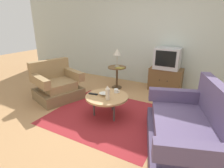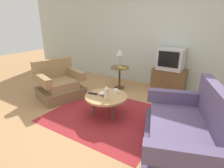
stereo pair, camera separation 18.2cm
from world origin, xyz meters
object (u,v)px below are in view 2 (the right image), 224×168
Objects in this scene: armchair at (59,85)px; mug at (116,91)px; table_lamp at (120,53)px; vase at (106,93)px; tv_stand at (169,80)px; television at (171,59)px; coffee_table at (106,97)px; bowl at (103,94)px; side_table at (120,73)px; tv_remote_dark at (93,93)px; couch at (185,135)px; book at (122,68)px.

armchair is 9.87× the size of mug.
vase is (0.62, -1.55, -0.41)m from table_lamp.
mug is (0.61, -1.21, -0.49)m from table_lamp.
television is at bearing -90.00° from tv_stand.
bowl is (-0.06, -0.01, 0.05)m from coffee_table.
armchair is 1.99× the size of side_table.
television is 1.24m from table_lamp.
armchair is 1.56m from vase.
tv_remote_dark is (-0.19, -0.06, -0.01)m from bowl.
table_lamp is at bearing -159.47° from television.
mug reaches higher than coffee_table.
tv_remote_dark is at bearing -79.67° from table_lamp.
television is (0.63, 1.86, 0.45)m from coffee_table.
mug is at bearing 110.76° from armchair.
tv_stand reaches higher than coffee_table.
couch is 3.84× the size of table_lamp.
couch is 9.73× the size of tv_remote_dark.
couch is at bearing -20.85° from mug.
tv_stand is 3.99× the size of book.
armchair is 5.75× the size of book.
couch is 15.31× the size of mug.
armchair is 1.19m from tv_remote_dark.
coffee_table is 4.66× the size of bowl.
bowl is (-0.15, -0.22, -0.02)m from mug.
television reaches higher than mug.
couch is 2.24× the size of tv_stand.
tv_stand is at bearing 56.82° from tv_remote_dark.
television is 3.24× the size of tv_remote_dark.
book is (-0.37, 1.29, 0.21)m from coffee_table.
armchair is 1.57m from book.
tv_stand is 1.40m from table_lamp.
tv_stand is at bearing 31.60° from book.
coffee_table is 1.70× the size of table_lamp.
side_table is 1.48m from tv_remote_dark.
armchair reaches higher than tv_remote_dark.
vase is 1.53× the size of bowl.
book reaches higher than tv_remote_dark.
coffee_table is at bearing 5.94° from tv_remote_dark.
table_lamp is (0.89, 1.27, 0.64)m from armchair.
armchair is at bearing 169.19° from vase.
book is (-0.46, 1.08, 0.14)m from mug.
tv_stand is 2.09m from vase.
armchair is 1.46× the size of coffee_table.
vase is at bearing 97.87° from armchair.
vase reaches higher than tv_stand.
coffee_table is at bearing -111.90° from mug.
book is at bearing 113.08° from mug.
mug is (-0.55, -1.66, 0.16)m from tv_stand.
couch reaches higher than side_table.
vase is at bearing -70.25° from book.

